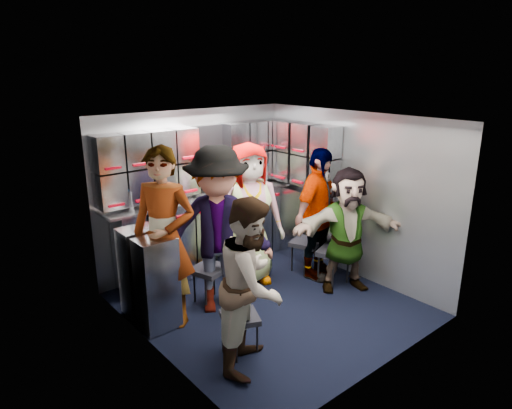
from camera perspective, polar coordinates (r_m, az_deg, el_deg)
floor at (r=5.34m, az=1.64°, el=-12.38°), size 3.00×3.00×0.00m
wall_back at (r=6.08m, az=-7.66°, el=1.82°), size 2.80×0.04×2.10m
wall_left at (r=4.18m, az=-12.87°, el=-5.47°), size 0.04×3.00×2.10m
wall_right at (r=5.90m, az=11.99°, el=1.15°), size 0.04×3.00×2.10m
ceiling at (r=4.69m, az=1.85°, el=10.62°), size 2.80×3.00×0.02m
cart_bank_back at (r=6.08m, az=-6.40°, el=-3.64°), size 2.68×0.38×0.99m
cart_bank_left at (r=4.95m, az=-13.29°, el=-8.92°), size 0.38×0.76×0.99m
counter at (r=5.91m, az=-6.56°, el=1.09°), size 2.68×0.42×0.03m
locker_bank_back at (r=5.85m, az=-7.04°, el=5.69°), size 2.68×0.28×0.82m
locker_bank_right at (r=6.14m, az=6.23°, el=6.24°), size 0.28×1.00×0.82m
right_cabinet at (r=6.33m, az=6.60°, el=-2.74°), size 0.28×1.20×1.00m
coffee_niche at (r=6.00m, az=-5.90°, el=5.81°), size 0.46×0.16×0.84m
red_latch_strip at (r=5.79m, az=-5.43°, el=-0.61°), size 2.60×0.02×0.03m
jump_seat_near_left at (r=4.38m, az=-2.04°, el=-14.16°), size 0.44×0.43×0.40m
jump_seat_mid_left at (r=5.25m, az=-5.83°, el=-8.28°), size 0.46×0.44×0.44m
jump_seat_center at (r=5.90m, az=-1.95°, el=-5.63°), size 0.43×0.42×0.40m
jump_seat_mid_right at (r=6.02m, az=6.27°, el=-4.93°), size 0.47×0.46×0.44m
jump_seat_near_right at (r=5.75m, az=9.70°, el=-6.06°), size 0.48×0.47×0.45m
attendant_standing at (r=4.72m, az=-11.41°, el=-4.16°), size 0.76×0.82×1.88m
attendant_arc_a at (r=4.05m, az=-0.52°, el=-9.87°), size 0.97×0.93×1.57m
attendant_arc_b at (r=4.91m, az=-4.83°, el=-3.31°), size 1.37×1.21×1.85m
attendant_arc_c at (r=5.58m, az=-0.86°, el=-1.19°), size 1.00×0.83×1.76m
attendant_arc_d at (r=5.76m, az=7.70°, el=-1.23°), size 1.06×0.66×1.68m
attendant_arc_e at (r=5.52m, az=11.29°, el=-3.14°), size 1.43×1.09×1.51m
bottle_left at (r=5.37m, az=-15.38°, el=0.42°), size 0.06×0.06×0.23m
bottle_mid at (r=5.57m, az=-11.11°, el=1.27°), size 0.07×0.07×0.23m
bottle_right at (r=6.43m, az=1.16°, el=3.78°), size 0.06×0.06×0.26m
cup_left at (r=5.57m, az=-11.17°, el=0.52°), size 0.08×0.08×0.09m
cup_right at (r=6.12m, az=-2.42°, el=2.35°), size 0.09×0.09×0.10m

